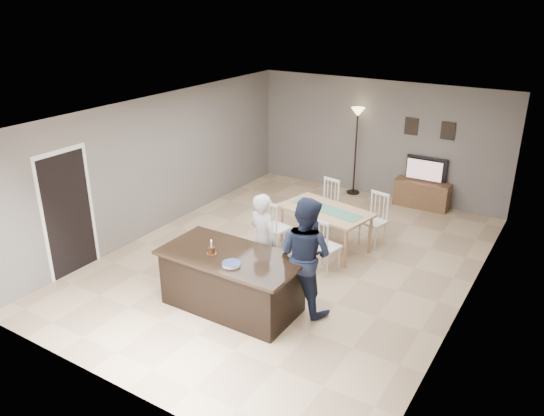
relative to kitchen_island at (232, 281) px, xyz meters
The scene contains 14 objects.
floor 1.86m from the kitchen_island, 90.00° to the left, with size 8.00×8.00×0.00m, color tan.
room_shell 2.18m from the kitchen_island, 90.00° to the left, with size 8.00×8.00×8.00m.
kitchen_island is the anchor object (origin of this frame).
tv_console 5.70m from the kitchen_island, 77.84° to the left, with size 1.20×0.40×0.60m, color brown.
television 5.78m from the kitchen_island, 77.99° to the left, with size 0.91×0.12×0.53m, color black.
tv_screen_glow 5.70m from the kitchen_island, 77.82° to the left, with size 0.78×0.78×0.00m, color orange.
picture_frames 6.03m from the kitchen_island, 78.74° to the left, with size 1.10×0.02×0.38m.
doorway 3.14m from the kitchen_island, behind, with size 0.00×2.10×2.65m.
woman 0.88m from the kitchen_island, 86.53° to the left, with size 0.59×0.39×1.61m, color #B9B9BD.
man 1.19m from the kitchen_island, 30.07° to the left, with size 0.88×0.69×1.82m, color #182036.
birthday_cake 0.58m from the kitchen_island, 154.46° to the right, with size 0.14×0.14×0.22m.
plate_stack 0.58m from the kitchen_island, 53.06° to the right, with size 0.27×0.27×0.04m.
dining_table 2.61m from the kitchen_island, 83.80° to the left, with size 1.93×2.15×1.02m.
floor_lamp 5.73m from the kitchen_island, 94.67° to the left, with size 0.31×0.31×2.07m.
Camera 1 is at (4.22, -7.42, 4.51)m, focal length 35.00 mm.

